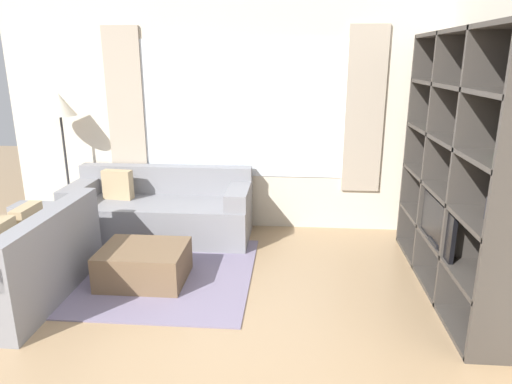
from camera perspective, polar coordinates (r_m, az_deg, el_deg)
The scene contains 8 objects.
wall_back at distance 5.50m, azimuth -1.60°, elevation 9.29°, with size 5.72×0.11×2.70m.
wall_right at distance 4.28m, azimuth 28.11°, elevation 5.22°, with size 0.07×4.26×2.70m, color beige.
area_rug at distance 4.80m, azimuth -17.45°, elevation -9.44°, with size 2.76×1.79×0.01m, color slate.
shelving_unit at distance 4.30m, azimuth 24.73°, elevation 2.57°, with size 0.44×2.26×2.27m.
couch_main at distance 5.47m, azimuth -11.85°, elevation -2.43°, with size 2.09×0.84×0.79m.
couch_side at distance 4.52m, azimuth -27.15°, elevation -7.88°, with size 0.84×1.53×0.79m.
ottoman at distance 4.47m, azimuth -13.81°, elevation -8.79°, with size 0.78×0.63×0.34m.
floor_lamp at distance 5.82m, azimuth -23.31°, elevation 9.21°, with size 0.37×0.37×1.66m.
Camera 1 is at (0.60, -2.34, 2.04)m, focal length 32.00 mm.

